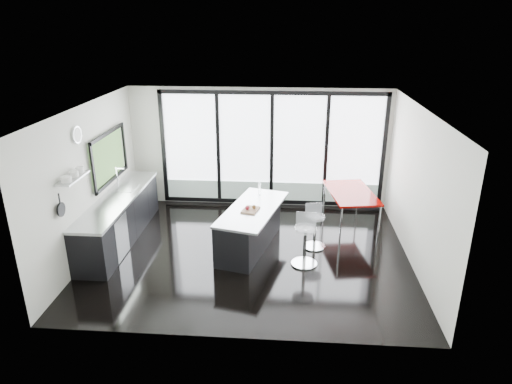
# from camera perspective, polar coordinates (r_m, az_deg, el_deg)

# --- Properties ---
(floor) EXTENTS (6.00, 5.00, 0.00)m
(floor) POSITION_cam_1_polar(r_m,az_deg,el_deg) (8.87, -0.80, -7.63)
(floor) COLOR black
(floor) RESTS_ON ground
(ceiling) EXTENTS (6.00, 5.00, 0.00)m
(ceiling) POSITION_cam_1_polar(r_m,az_deg,el_deg) (7.92, -0.90, 10.45)
(ceiling) COLOR white
(ceiling) RESTS_ON wall_back
(wall_back) EXTENTS (6.00, 0.09, 2.80)m
(wall_back) POSITION_cam_1_polar(r_m,az_deg,el_deg) (10.65, 1.82, 4.74)
(wall_back) COLOR beige
(wall_back) RESTS_ON ground
(wall_front) EXTENTS (6.00, 0.00, 2.80)m
(wall_front) POSITION_cam_1_polar(r_m,az_deg,el_deg) (6.02, -3.03, -7.28)
(wall_front) COLOR beige
(wall_front) RESTS_ON ground
(wall_left) EXTENTS (0.26, 5.00, 2.80)m
(wall_left) POSITION_cam_1_polar(r_m,az_deg,el_deg) (9.23, -19.43, 2.85)
(wall_left) COLOR beige
(wall_left) RESTS_ON ground
(wall_right) EXTENTS (0.00, 5.00, 2.80)m
(wall_right) POSITION_cam_1_polar(r_m,az_deg,el_deg) (8.57, 19.56, 0.31)
(wall_right) COLOR beige
(wall_right) RESTS_ON ground
(counter_cabinets) EXTENTS (0.69, 3.24, 1.36)m
(counter_cabinets) POSITION_cam_1_polar(r_m,az_deg,el_deg) (9.61, -16.71, -3.16)
(counter_cabinets) COLOR black
(counter_cabinets) RESTS_ON floor
(island) EXTENTS (1.35, 2.22, 1.10)m
(island) POSITION_cam_1_polar(r_m,az_deg,el_deg) (8.91, -0.80, -4.39)
(island) COLOR black
(island) RESTS_ON floor
(bar_stool_near) EXTENTS (0.51, 0.51, 0.75)m
(bar_stool_near) POSITION_cam_1_polar(r_m,az_deg,el_deg) (8.36, 6.11, -6.74)
(bar_stool_near) COLOR silver
(bar_stool_near) RESTS_ON floor
(bar_stool_far) EXTENTS (0.52, 0.52, 0.68)m
(bar_stool_far) POSITION_cam_1_polar(r_m,az_deg,el_deg) (9.00, 7.36, -4.92)
(bar_stool_far) COLOR silver
(bar_stool_far) RESTS_ON floor
(red_table) EXTENTS (1.12, 1.66, 0.82)m
(red_table) POSITION_cam_1_polar(r_m,az_deg,el_deg) (9.93, 11.64, -2.19)
(red_table) COLOR #830501
(red_table) RESTS_ON floor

